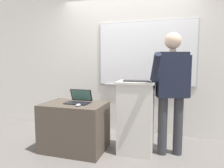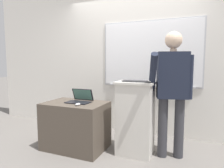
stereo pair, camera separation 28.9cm
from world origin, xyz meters
name	(u,v)px [view 1 (the left image)]	position (x,y,z in m)	size (l,w,h in m)	color
ground_plane	(106,161)	(0.00, 0.00, 0.00)	(30.00, 30.00, 0.00)	slate
back_wall	(128,53)	(0.01, 1.32, 1.48)	(6.40, 0.17, 2.96)	silver
lectern_podium	(136,117)	(0.33, 0.38, 0.52)	(0.53, 0.40, 1.04)	beige
side_desk	(75,126)	(-0.56, 0.22, 0.35)	(0.92, 0.63, 0.71)	#4C4238
person_presenter	(172,85)	(0.81, 0.47, 0.99)	(0.57, 0.62, 1.71)	#333338
laptop	(79,99)	(-0.51, 0.28, 0.76)	(0.35, 0.29, 0.20)	black
wireless_keyboard	(137,81)	(0.35, 0.33, 1.05)	(0.38, 0.14, 0.02)	#2D2D30
computer_mouse_by_laptop	(78,105)	(-0.42, 0.06, 0.72)	(0.06, 0.10, 0.03)	#BCBCC1
computer_mouse_by_keyboard	(151,81)	(0.54, 0.31, 1.06)	(0.06, 0.10, 0.03)	silver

